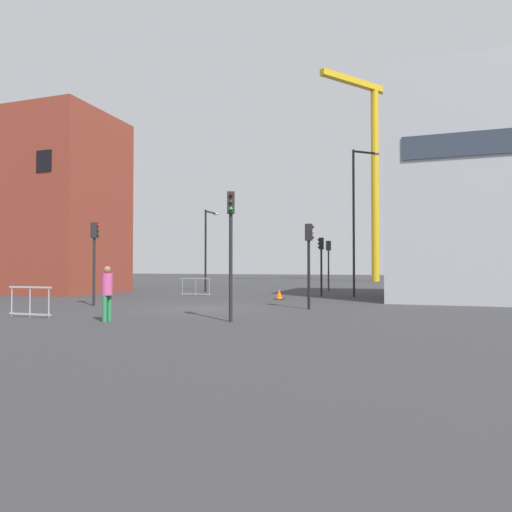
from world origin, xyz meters
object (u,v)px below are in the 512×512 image
object	(u,v)px
streetlamp_tall	(356,212)
pedestrian_walking	(107,289)
traffic_cone_orange	(279,295)
traffic_light_corner	(321,256)
traffic_light_crosswalk	(94,250)
traffic_light_median	(329,257)
traffic_light_verge	(309,251)
construction_crane	(374,155)
streetlamp_short	(207,242)
traffic_light_island	(231,235)

from	to	relation	value
streetlamp_tall	pedestrian_walking	bearing A→B (deg)	-113.81
traffic_cone_orange	streetlamp_tall	bearing A→B (deg)	41.96
traffic_light_corner	traffic_light_crosswalk	distance (m)	13.00
traffic_light_crosswalk	traffic_cone_orange	world-z (taller)	traffic_light_crosswalk
traffic_cone_orange	traffic_light_median	bearing A→B (deg)	82.11
traffic_cone_orange	traffic_light_verge	bearing A→B (deg)	-62.46
construction_crane	traffic_light_corner	size ratio (longest dim) A/B	6.78
traffic_light_crosswalk	streetlamp_short	bearing A→B (deg)	88.90
streetlamp_tall	traffic_light_crosswalk	world-z (taller)	streetlamp_tall
streetlamp_short	traffic_cone_orange	distance (m)	9.17
traffic_light_verge	traffic_light_island	size ratio (longest dim) A/B	0.85
traffic_light_crosswalk	streetlamp_tall	bearing A→B (deg)	42.91
construction_crane	traffic_light_verge	xyz separation A→B (m)	(-0.51, -36.65, -12.68)
streetlamp_short	traffic_light_island	size ratio (longest dim) A/B	1.37
traffic_light_crosswalk	pedestrian_walking	bearing A→B (deg)	-48.46
streetlamp_tall	traffic_light_median	world-z (taller)	streetlamp_tall
streetlamp_tall	streetlamp_short	xyz separation A→B (m)	(-10.51, 1.92, -1.53)
traffic_light_corner	traffic_cone_orange	bearing A→B (deg)	-119.37
traffic_light_island	traffic_light_verge	bearing A→B (deg)	72.50
traffic_light_island	traffic_light_crosswalk	world-z (taller)	traffic_light_island
traffic_light_verge	pedestrian_walking	distance (m)	8.29
construction_crane	traffic_light_island	world-z (taller)	construction_crane
streetlamp_short	pedestrian_walking	size ratio (longest dim) A/B	3.22
construction_crane	pedestrian_walking	distance (m)	45.43
streetlamp_tall	streetlamp_short	size ratio (longest dim) A/B	1.51
construction_crane	traffic_light_island	bearing A→B (deg)	-92.85
construction_crane	traffic_light_verge	bearing A→B (deg)	-90.80
traffic_light_island	traffic_light_crosswalk	distance (m)	8.81
traffic_light_verge	traffic_cone_orange	world-z (taller)	traffic_light_verge
streetlamp_short	traffic_light_corner	world-z (taller)	streetlamp_short
construction_crane	streetlamp_tall	bearing A→B (deg)	-88.75
traffic_light_corner	traffic_light_median	xyz separation A→B (m)	(-0.50, 5.97, 0.09)
traffic_light_corner	traffic_light_median	size ratio (longest dim) A/B	0.96
construction_crane	traffic_light_corner	world-z (taller)	construction_crane
traffic_light_median	traffic_cone_orange	bearing A→B (deg)	-97.89
traffic_light_island	streetlamp_tall	bearing A→B (deg)	78.80
construction_crane	traffic_light_island	distance (m)	43.43
traffic_light_corner	streetlamp_short	bearing A→B (deg)	165.27
traffic_cone_orange	construction_crane	bearing A→B (deg)	84.19
streetlamp_tall	traffic_light_median	size ratio (longest dim) A/B	2.39
streetlamp_tall	traffic_light_median	bearing A→B (deg)	114.27
traffic_light_verge	pedestrian_walking	size ratio (longest dim) A/B	1.99
traffic_light_verge	traffic_light_median	distance (m)	14.33
traffic_light_corner	traffic_light_crosswalk	bearing A→B (deg)	-131.90
streetlamp_short	traffic_light_corner	size ratio (longest dim) A/B	1.64
streetlamp_tall	traffic_light_island	xyz separation A→B (m)	(-2.68, -13.55, -2.23)
streetlamp_tall	traffic_light_crosswalk	distance (m)	14.86
streetlamp_tall	traffic_light_island	distance (m)	13.99
construction_crane	traffic_light_crosswalk	xyz separation A→B (m)	(-10.12, -38.03, -12.54)
construction_crane	traffic_light_corner	bearing A→B (deg)	-92.91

